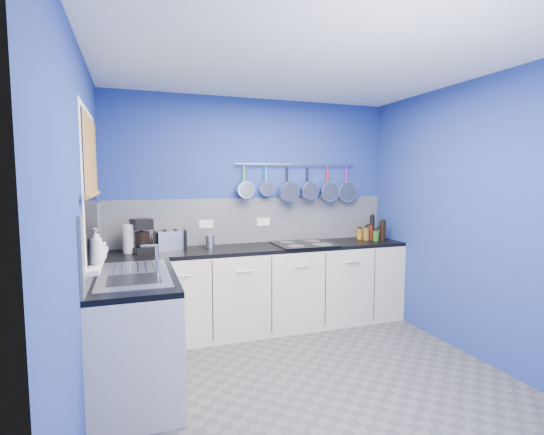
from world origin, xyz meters
TOP-DOWN VIEW (x-y plane):
  - floor at (0.00, 0.00)m, footprint 3.20×3.00m
  - ceiling at (0.00, 0.00)m, footprint 3.20×3.00m
  - wall_back at (0.00, 1.51)m, footprint 3.20×0.02m
  - wall_front at (0.00, -1.51)m, footprint 3.20×0.02m
  - wall_left at (-1.61, 0.00)m, footprint 0.02×3.00m
  - wall_right at (1.61, 0.00)m, footprint 0.02×3.00m
  - backsplash_back at (0.00, 1.49)m, footprint 3.20×0.02m
  - backsplash_left at (-1.59, 0.60)m, footprint 0.02×1.80m
  - cabinet_run_back at (0.00, 1.20)m, footprint 3.20×0.60m
  - worktop_back at (0.00, 1.20)m, footprint 3.20×0.60m
  - cabinet_run_left at (-1.30, 0.30)m, footprint 0.60×1.20m
  - worktop_left at (-1.30, 0.30)m, footprint 0.60×1.20m
  - window_frame at (-1.58, 0.30)m, footprint 0.01×1.00m
  - window_glass at (-1.57, 0.30)m, footprint 0.01×0.90m
  - bamboo_blind at (-1.56, 0.30)m, footprint 0.01×0.90m
  - window_sill at (-1.55, 0.30)m, footprint 0.10×0.98m
  - sink_unit at (-1.30, 0.30)m, footprint 0.50×0.95m
  - mixer_tap at (-1.14, 0.12)m, footprint 0.12×0.08m
  - socket_left at (-0.55, 1.48)m, footprint 0.15×0.01m
  - socket_right at (0.10, 1.48)m, footprint 0.15×0.01m
  - pot_rail at (0.50, 1.45)m, footprint 1.45×0.02m
  - soap_bottle_a at (-1.53, 0.02)m, footprint 0.12×0.12m
  - soap_bottle_b at (-1.53, 0.22)m, footprint 0.10×0.10m
  - paper_towel at (-1.33, 1.25)m, footprint 0.13×0.13m
  - coffee_maker at (-1.22, 1.23)m, footprint 0.24×0.26m
  - toaster at (-0.94, 1.34)m, footprint 0.33×0.24m
  - canister at (-0.54, 1.31)m, footprint 0.10×0.10m
  - hob at (0.47, 1.16)m, footprint 0.63×0.56m
  - pan_0 at (-0.13, 1.44)m, footprint 0.18×0.13m
  - pan_1 at (0.12, 1.44)m, footprint 0.17×0.08m
  - pan_2 at (0.37, 1.44)m, footprint 0.23×0.13m
  - pan_3 at (0.63, 1.44)m, footprint 0.21×0.12m
  - pan_4 at (0.88, 1.44)m, footprint 0.23×0.12m
  - pan_5 at (1.14, 1.44)m, footprint 0.25×0.07m
  - condiment_0 at (1.43, 1.33)m, footprint 0.06×0.06m
  - condiment_1 at (1.38, 1.32)m, footprint 0.06×0.06m
  - condiment_2 at (1.25, 1.31)m, footprint 0.07×0.07m
  - condiment_3 at (1.45, 1.22)m, footprint 0.06×0.06m
  - condiment_4 at (1.36, 1.23)m, footprint 0.05×0.05m
  - condiment_5 at (1.29, 1.23)m, footprint 0.07×0.07m
  - condiment_6 at (1.45, 1.14)m, footprint 0.07×0.07m
  - condiment_7 at (1.36, 1.13)m, footprint 0.06×0.06m

SIDE VIEW (x-z plane):
  - floor at x=0.00m, z-range -0.02..0.00m
  - cabinet_run_back at x=0.00m, z-range 0.00..0.86m
  - cabinet_run_left at x=-1.30m, z-range 0.00..0.86m
  - worktop_back at x=0.00m, z-range 0.86..0.90m
  - worktop_left at x=-1.30m, z-range 0.86..0.90m
  - sink_unit at x=-1.30m, z-range 0.90..0.91m
  - hob at x=0.47m, z-range 0.90..0.91m
  - condiment_7 at x=1.36m, z-range 0.90..1.02m
  - condiment_3 at x=1.45m, z-range 0.90..1.02m
  - condiment_2 at x=1.25m, z-range 0.90..1.03m
  - canister at x=-0.54m, z-range 0.90..1.03m
  - condiment_5 at x=1.29m, z-range 0.90..1.05m
  - condiment_1 at x=1.38m, z-range 0.90..1.06m
  - condiment_4 at x=1.36m, z-range 0.90..1.07m
  - toaster at x=-0.94m, z-range 0.90..1.09m
  - condiment_6 at x=1.45m, z-range 0.90..1.13m
  - mixer_tap at x=-1.14m, z-range 0.90..1.16m
  - window_sill at x=-1.55m, z-range 1.02..1.05m
  - condiment_0 at x=1.43m, z-range 0.90..1.17m
  - paper_towel at x=-1.33m, z-range 0.90..1.18m
  - coffee_maker at x=-1.22m, z-range 0.90..1.23m
  - socket_left at x=-0.55m, z-range 1.09..1.18m
  - socket_right at x=0.10m, z-range 1.09..1.18m
  - soap_bottle_b at x=-1.53m, z-range 1.05..1.22m
  - backsplash_back at x=0.00m, z-range 0.90..1.40m
  - backsplash_left at x=-1.59m, z-range 0.90..1.40m
  - soap_bottle_a at x=-1.53m, z-range 1.05..1.29m
  - wall_back at x=0.00m, z-range 0.00..2.50m
  - wall_front at x=0.00m, z-range 0.00..2.50m
  - wall_left at x=-1.61m, z-range 0.00..2.50m
  - wall_right at x=1.61m, z-range 0.00..2.50m
  - window_glass at x=-1.57m, z-range 1.05..2.05m
  - window_frame at x=-1.58m, z-range 1.00..2.10m
  - pan_5 at x=1.14m, z-range 1.34..1.78m
  - pan_4 at x=0.88m, z-range 1.36..1.78m
  - pan_2 at x=0.37m, z-range 1.36..1.78m
  - pan_3 at x=0.63m, z-range 1.38..1.78m
  - pan_0 at x=-0.13m, z-range 1.41..1.78m
  - pan_1 at x=0.12m, z-range 1.42..1.78m
  - bamboo_blind at x=-1.56m, z-range 1.50..2.05m
  - pot_rail at x=0.50m, z-range 1.77..1.79m
  - ceiling at x=0.00m, z-range 2.50..2.52m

